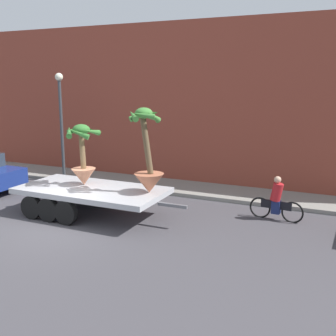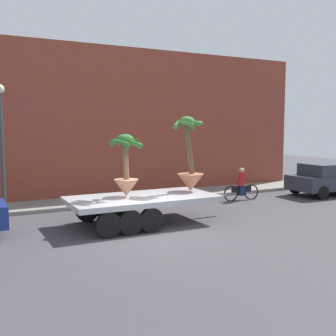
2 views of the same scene
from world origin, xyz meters
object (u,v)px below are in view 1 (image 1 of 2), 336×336
object	(u,v)px
potted_palm_rear	(148,162)
cyclist	(276,201)
potted_palm_middle	(83,158)
flatbed_trailer	(86,193)
street_lamp	(61,112)

from	to	relation	value
potted_palm_rear	cyclist	bearing A→B (deg)	25.86
potted_palm_middle	cyclist	distance (m)	6.84
cyclist	potted_palm_rear	bearing A→B (deg)	-154.14
potted_palm_rear	potted_palm_middle	bearing A→B (deg)	-179.45
flatbed_trailer	potted_palm_rear	bearing A→B (deg)	6.56
flatbed_trailer	potted_palm_rear	world-z (taller)	potted_palm_rear
potted_palm_rear	street_lamp	world-z (taller)	street_lamp
flatbed_trailer	potted_palm_rear	xyz separation A→B (m)	(2.29, 0.26, 1.25)
flatbed_trailer	cyclist	xyz separation A→B (m)	(6.17, 2.15, -0.09)
flatbed_trailer	street_lamp	bearing A→B (deg)	136.74
flatbed_trailer	potted_palm_middle	xyz separation A→B (m)	(-0.27, 0.24, 1.20)
potted_palm_middle	street_lamp	world-z (taller)	street_lamp
potted_palm_middle	street_lamp	size ratio (longest dim) A/B	0.45
potted_palm_middle	street_lamp	bearing A→B (deg)	136.60
potted_palm_middle	street_lamp	xyz separation A→B (m)	(-3.67, 3.47, 1.27)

